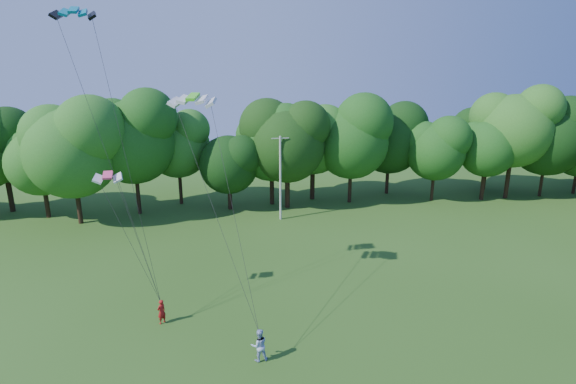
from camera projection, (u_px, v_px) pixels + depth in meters
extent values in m
cylinder|color=#B7B8AF|center=(280.00, 179.00, 46.36)|extent=(0.22, 0.22, 8.86)
cube|color=#B7B8AF|center=(280.00, 138.00, 45.21)|extent=(1.77, 0.18, 0.08)
imported|color=#A31515|center=(161.00, 312.00, 28.20)|extent=(0.70, 0.69, 1.62)
imported|color=#A3B7E3|center=(259.00, 345.00, 24.58)|extent=(0.99, 0.81, 1.90)
cube|color=#046F8C|center=(74.00, 10.00, 25.97)|extent=(2.45, 1.18, 0.51)
cube|color=#4CDC21|center=(193.00, 97.00, 28.04)|extent=(3.12, 2.05, 0.48)
cube|color=#E64071|center=(108.00, 175.00, 27.93)|extent=(1.76, 0.93, 0.41)
cylinder|color=black|center=(287.00, 188.00, 50.97)|extent=(0.44, 0.44, 4.61)
ellipsoid|color=#15330E|center=(287.00, 135.00, 49.31)|extent=(9.22, 9.22, 10.06)
cylinder|color=#341C14|center=(508.00, 179.00, 54.57)|extent=(0.53, 0.53, 4.75)
ellipsoid|color=#285A1B|center=(515.00, 128.00, 52.86)|extent=(9.51, 9.51, 10.37)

